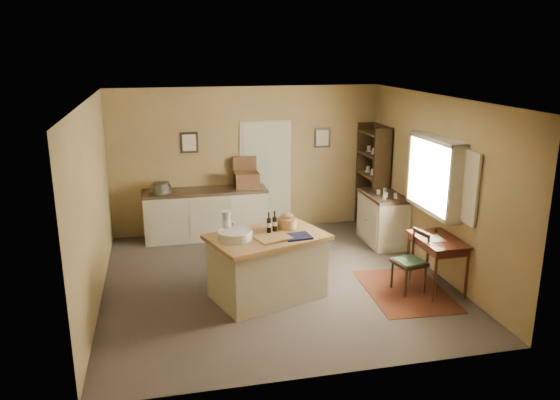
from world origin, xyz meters
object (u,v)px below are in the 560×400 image
at_px(writing_desk, 438,245).
at_px(right_cabinet, 383,218).
at_px(desk_chair, 409,263).
at_px(work_island, 267,264).
at_px(shelving_unit, 375,178).
at_px(sideboard, 206,212).

bearing_deg(writing_desk, right_cabinet, 90.01).
bearing_deg(desk_chair, work_island, 161.28).
bearing_deg(shelving_unit, sideboard, 176.39).
xyz_separation_m(sideboard, right_cabinet, (3.02, -1.00, -0.02)).
bearing_deg(sideboard, desk_chair, -48.46).
bearing_deg(work_island, sideboard, 83.63).
relative_size(sideboard, writing_desk, 2.44).
bearing_deg(desk_chair, writing_desk, -13.32).
distance_m(work_island, desk_chair, 2.03).
relative_size(work_island, writing_desk, 1.95).
bearing_deg(right_cabinet, sideboard, 161.73).
distance_m(writing_desk, desk_chair, 0.48).
distance_m(sideboard, desk_chair, 3.92).
xyz_separation_m(work_island, writing_desk, (2.43, -0.26, 0.19)).
distance_m(work_island, sideboard, 2.75).
relative_size(sideboard, shelving_unit, 1.11).
bearing_deg(sideboard, right_cabinet, -18.27).
bearing_deg(right_cabinet, shelving_unit, 79.14).
height_order(sideboard, shelving_unit, shelving_unit).
xyz_separation_m(sideboard, shelving_unit, (3.17, -0.20, 0.52)).
xyz_separation_m(writing_desk, right_cabinet, (-0.00, 1.95, -0.21)).
relative_size(desk_chair, right_cabinet, 0.80).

